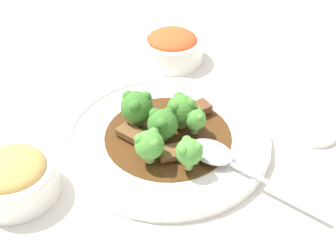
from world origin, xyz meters
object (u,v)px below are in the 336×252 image
Objects in this scene: serving_spoon at (219,156)px; broccoli_floret_3 at (149,145)px; beef_strip_1 at (138,137)px; broccoli_floret_4 at (189,152)px; sauce_dish at (313,128)px; broccoli_floret_0 at (195,119)px; side_bowl_kimchi at (172,47)px; beef_strip_0 at (191,112)px; broccoli_floret_1 at (181,108)px; broccoli_floret_5 at (163,124)px; side_bowl_appetizer at (14,177)px; main_plate at (168,138)px; beef_strip_2 at (177,152)px; broccoli_floret_2 at (137,106)px.

broccoli_floret_3 is at bearing -3.11° from serving_spoon.
broccoli_floret_4 is (-0.07, 0.06, 0.02)m from beef_strip_1.
broccoli_floret_4 is at bearing 161.13° from broccoli_floret_3.
serving_spoon is 0.18m from sauce_dish.
side_bowl_kimchi is at bearing -86.47° from broccoli_floret_0.
broccoli_floret_3 is at bearing 14.55° from sauce_dish.
broccoli_floret_1 is (0.02, 0.03, 0.03)m from beef_strip_0.
beef_strip_1 is 1.24× the size of broccoli_floret_1.
sauce_dish is (-0.27, -0.02, -0.02)m from beef_strip_1.
broccoli_floret_5 is at bearing 41.42° from broccoli_floret_1.
broccoli_floret_0 reaches higher than serving_spoon.
side_bowl_appetizer reaches higher than sauce_dish.
broccoli_floret_3 is at bearing 79.32° from side_bowl_kimchi.
serving_spoon is (-0.11, 0.05, 0.00)m from beef_strip_1.
side_bowl_kimchi is at bearing -100.68° from broccoli_floret_3.
side_bowl_kimchi is at bearing -96.18° from main_plate.
beef_strip_2 reaches higher than sauce_dish.
main_plate is 2.68× the size of side_bowl_appetizer.
sauce_dish is (-0.19, 0.03, -0.02)m from beef_strip_0.
broccoli_floret_0 is 0.51× the size of sauce_dish.
broccoli_floret_5 is at bearing -114.50° from broccoli_floret_3.
serving_spoon is (-0.05, 0.08, -0.03)m from broccoli_floret_1.
side_bowl_appetizer is at bearing 4.95° from serving_spoon.
serving_spoon is 2.08× the size of sauce_dish.
broccoli_floret_5 is at bearing 11.55° from broccoli_floret_0.
broccoli_floret_5 is at bearing 5.03° from sauce_dish.
broccoli_floret_2 reaches higher than beef_strip_2.
beef_strip_0 is 0.09m from broccoli_floret_2.
side_bowl_appetizer reaches higher than beef_strip_2.
broccoli_floret_5 reaches higher than beef_strip_2.
broccoli_floret_3 is at bearing 55.01° from broccoli_floret_1.
serving_spoon is (-0.08, 0.05, -0.02)m from broccoli_floret_5.
broccoli_floret_5 is (-0.04, -0.00, 0.02)m from beef_strip_1.
broccoli_floret_4 is (-0.01, 0.03, 0.03)m from beef_strip_2.
side_bowl_kimchi is (0.04, -0.30, 0.00)m from serving_spoon.
sauce_dish is at bearing -176.69° from broccoli_floret_0.
beef_strip_2 is (-0.01, 0.05, 0.01)m from main_plate.
beef_strip_0 is 0.04m from broccoli_floret_1.
broccoli_floret_2 is 1.13× the size of broccoli_floret_5.
beef_strip_0 is 0.61× the size of side_bowl_appetizer.
side_bowl_kimchi is (-0.06, -0.29, -0.02)m from broccoli_floret_3.
main_plate is 0.05m from broccoli_floret_0.
broccoli_floret_0 is at bearing -123.81° from beef_strip_2.
beef_strip_1 reaches higher than main_plate.
side_bowl_kimchi is (-0.02, -0.28, 0.01)m from beef_strip_2.
beef_strip_2 is at bearing 102.21° from main_plate.
beef_strip_2 is at bearing 86.78° from side_bowl_kimchi.
beef_strip_2 is at bearing 126.76° from broccoli_floret_2.
beef_strip_0 and serving_spoon have the same top height.
serving_spoon is at bearing 137.87° from main_plate.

